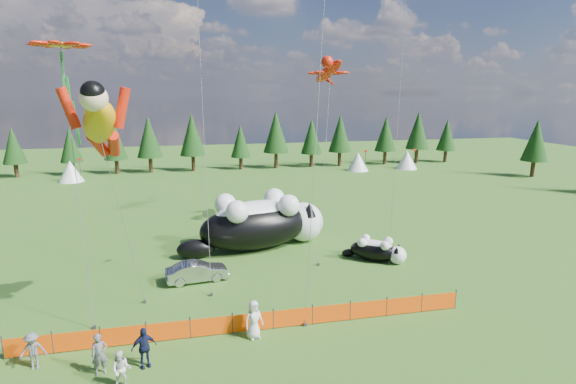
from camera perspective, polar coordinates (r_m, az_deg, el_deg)
The scene contains 16 objects.
ground at distance 25.71m, azimuth -5.40°, elevation -13.94°, with size 160.00×160.00×0.00m, color #163B0A.
safety_fence at distance 22.83m, azimuth -4.45°, elevation -16.10°, with size 22.06×0.06×1.10m.
tree_line at distance 68.34m, azimuth -10.23°, elevation 6.02°, with size 90.00×4.00×8.00m, color black, non-canonical shape.
festival_tents at distance 65.13m, azimuth -0.22°, elevation 3.60°, with size 50.00×3.20×2.80m, color white, non-canonical shape.
cat_large at distance 33.69m, azimuth -3.30°, elevation -3.82°, with size 11.36×6.03×4.16m.
cat_small at distance 31.97m, azimuth 11.25°, elevation -7.20°, with size 3.93×3.33×1.65m.
car at distance 28.70m, azimuth -11.46°, elevation -9.88°, with size 1.32×3.78×1.25m, color #B2B2B7.
spectator_a at distance 21.12m, azimuth -22.82°, elevation -18.46°, with size 0.65×0.42×1.77m, color #58585D.
spectator_b at distance 20.04m, azimuth -20.40°, elevation -20.38°, with size 0.77×0.45×1.58m, color silver.
spectator_c at distance 20.95m, azimuth -17.83°, elevation -18.29°, with size 1.05×0.54×1.79m, color #141938.
spectator_d at distance 22.69m, azimuth -29.67°, elevation -17.12°, with size 1.06×0.54×1.63m, color #58585D.
spectator_e at distance 22.09m, azimuth -4.38°, elevation -15.85°, with size 0.92×0.60×1.88m, color silver.
superhero_kite at distance 22.61m, azimuth -22.82°, elevation 8.06°, with size 5.37×5.65×12.27m.
gecko_kite at distance 37.86m, azimuth 5.15°, elevation 14.98°, with size 5.24×11.99×15.90m.
flower_kite at distance 24.38m, azimuth -26.91°, elevation 15.93°, with size 3.76×3.77×13.81m.
diamond_kite_a at distance 27.88m, azimuth -11.37°, elevation 21.76°, with size 0.85×3.83×17.99m.
Camera 1 is at (-2.66, -22.89, 11.39)m, focal length 28.00 mm.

